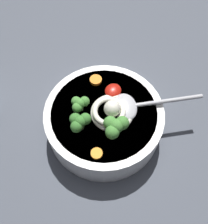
# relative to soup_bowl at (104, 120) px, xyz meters

# --- Properties ---
(table_slab) EXTENTS (1.22, 1.22, 0.04)m
(table_slab) POSITION_rel_soup_bowl_xyz_m (-0.01, 0.02, -0.06)
(table_slab) COLOR #474C56
(table_slab) RESTS_ON ground
(soup_bowl) EXTENTS (0.23, 0.23, 0.07)m
(soup_bowl) POSITION_rel_soup_bowl_xyz_m (0.00, 0.00, 0.00)
(soup_bowl) COLOR white
(soup_bowl) RESTS_ON table_slab
(noodle_pile) EXTENTS (0.09, 0.09, 0.04)m
(noodle_pile) POSITION_rel_soup_bowl_xyz_m (-0.00, 0.01, 0.04)
(noodle_pile) COLOR silver
(noodle_pile) RESTS_ON soup_bowl
(soup_spoon) EXTENTS (0.14, 0.15, 0.02)m
(soup_spoon) POSITION_rel_soup_bowl_xyz_m (-0.04, 0.04, 0.04)
(soup_spoon) COLOR #B7B7BC
(soup_spoon) RESTS_ON soup_bowl
(chili_sauce_dollop) EXTENTS (0.03, 0.03, 0.02)m
(chili_sauce_dollop) POSITION_rel_soup_bowl_xyz_m (-0.05, -0.01, 0.04)
(chili_sauce_dollop) COLOR #B2190F
(chili_sauce_dollop) RESTS_ON soup_bowl
(broccoli_floret_near_spoon) EXTENTS (0.04, 0.04, 0.03)m
(broccoli_floret_near_spoon) POSITION_rel_soup_bowl_xyz_m (0.05, -0.02, 0.05)
(broccoli_floret_near_spoon) COLOR #7A9E60
(broccoli_floret_near_spoon) RESTS_ON soup_bowl
(broccoli_floret_center) EXTENTS (0.04, 0.03, 0.03)m
(broccoli_floret_center) POSITION_rel_soup_bowl_xyz_m (0.02, -0.04, 0.05)
(broccoli_floret_center) COLOR #7A9E60
(broccoli_floret_center) RESTS_ON soup_bowl
(broccoli_floret_right) EXTENTS (0.05, 0.04, 0.04)m
(broccoli_floret_right) POSITION_rel_soup_bowl_xyz_m (0.02, 0.04, 0.06)
(broccoli_floret_right) COLOR #7A9E60
(broccoli_floret_right) RESTS_ON soup_bowl
(carrot_slice_front) EXTENTS (0.02, 0.02, 0.01)m
(carrot_slice_front) POSITION_rel_soup_bowl_xyz_m (-0.05, -0.05, 0.04)
(carrot_slice_front) COLOR orange
(carrot_slice_front) RESTS_ON soup_bowl
(carrot_slice_left) EXTENTS (0.02, 0.02, 0.01)m
(carrot_slice_left) POSITION_rel_soup_bowl_xyz_m (0.08, 0.04, 0.03)
(carrot_slice_left) COLOR orange
(carrot_slice_left) RESTS_ON soup_bowl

